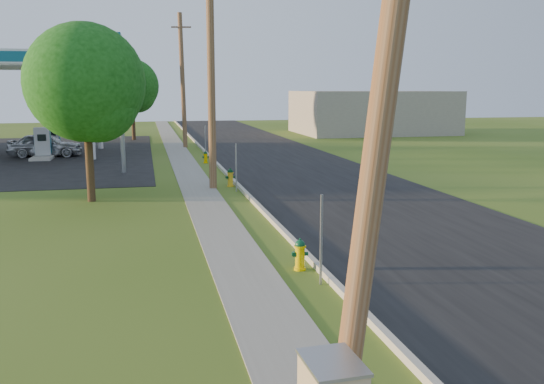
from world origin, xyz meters
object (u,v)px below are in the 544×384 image
(utility_pole_near, at_px, (391,37))
(hydrant_far, at_px, (206,157))
(tree_verge, at_px, (88,87))
(tree_lot, at_px, (133,88))
(fuel_pump_ne, at_px, (43,147))
(fuel_pump_se, at_px, (53,141))
(utility_pole_far, at_px, (183,80))
(hydrant_near, at_px, (300,255))
(utility_pole_mid, at_px, (211,71))
(car_silver, at_px, (45,145))
(price_pylon, at_px, (119,64))
(hydrant_mid, at_px, (230,178))

(utility_pole_near, distance_m, hydrant_far, 26.97)
(tree_verge, height_order, tree_lot, tree_lot)
(fuel_pump_ne, relative_size, fuel_pump_se, 1.00)
(tree_verge, bearing_deg, utility_pole_near, -73.52)
(utility_pole_far, height_order, hydrant_near, utility_pole_far)
(utility_pole_near, distance_m, hydrant_near, 7.73)
(fuel_pump_se, bearing_deg, tree_verge, -77.65)
(fuel_pump_ne, distance_m, hydrant_near, 26.50)
(utility_pole_far, xyz_separation_m, tree_lot, (-3.59, 7.03, -0.52))
(fuel_pump_se, xyz_separation_m, hydrant_near, (9.58, -28.70, -0.35))
(utility_pole_far, bearing_deg, fuel_pump_se, -173.59)
(utility_pole_near, distance_m, utility_pole_mid, 18.00)
(tree_lot, bearing_deg, hydrant_far, -75.80)
(hydrant_far, bearing_deg, car_silver, 150.60)
(utility_pole_near, relative_size, utility_pole_mid, 0.97)
(fuel_pump_se, distance_m, tree_lot, 10.27)
(hydrant_far, distance_m, car_silver, 10.91)
(price_pylon, relative_size, tree_lot, 1.03)
(car_silver, bearing_deg, hydrant_near, -155.90)
(tree_lot, bearing_deg, fuel_pump_ne, -113.83)
(utility_pole_far, bearing_deg, hydrant_far, -86.50)
(car_silver, bearing_deg, hydrant_mid, -140.92)
(utility_pole_near, relative_size, hydrant_near, 12.38)
(utility_pole_mid, relative_size, fuel_pump_ne, 3.06)
(utility_pole_far, relative_size, price_pylon, 1.39)
(utility_pole_near, relative_size, price_pylon, 1.38)
(fuel_pump_ne, height_order, tree_lot, tree_lot)
(hydrant_near, xyz_separation_m, hydrant_far, (-0.10, 20.29, -0.03))
(price_pylon, height_order, tree_lot, price_pylon)
(utility_pole_far, distance_m, hydrant_mid, 18.24)
(fuel_pump_ne, xyz_separation_m, price_pylon, (5.00, -7.50, 4.71))
(utility_pole_mid, height_order, tree_verge, utility_pole_mid)
(tree_lot, distance_m, hydrant_near, 37.19)
(fuel_pump_se, bearing_deg, utility_pole_near, -75.73)
(utility_pole_near, bearing_deg, car_silver, 105.60)
(price_pylon, relative_size, car_silver, 1.56)
(tree_verge, bearing_deg, utility_pole_mid, 21.90)
(fuel_pump_ne, bearing_deg, car_silver, 91.21)
(utility_pole_near, xyz_separation_m, hydrant_near, (0.68, 6.30, -4.43))
(fuel_pump_se, distance_m, price_pylon, 13.40)
(tree_lot, xyz_separation_m, hydrant_far, (4.16, -16.44, -3.94))
(hydrant_mid, bearing_deg, tree_lot, 100.05)
(fuel_pump_ne, bearing_deg, utility_pole_far, 29.33)
(utility_pole_far, height_order, tree_lot, utility_pole_far)
(hydrant_mid, xyz_separation_m, hydrant_far, (-0.22, 8.27, -0.06))
(utility_pole_mid, height_order, tree_lot, utility_pole_mid)
(fuel_pump_se, distance_m, hydrant_near, 30.26)
(tree_lot, bearing_deg, tree_verge, -92.49)
(price_pylon, relative_size, hydrant_mid, 8.39)
(hydrant_near, distance_m, hydrant_mid, 12.03)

